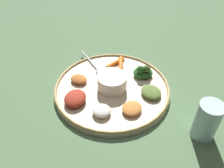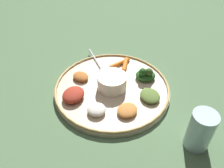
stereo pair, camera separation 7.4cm
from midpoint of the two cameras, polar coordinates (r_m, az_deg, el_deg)
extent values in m
plane|color=#4C6B47|center=(0.76, -2.78, -1.81)|extent=(2.40, 2.40, 0.00)
cylinder|color=#C6B293|center=(0.75, -2.80, -1.40)|extent=(0.37, 0.37, 0.01)
torus|color=tan|center=(0.74, -2.83, -0.82)|extent=(0.37, 0.37, 0.01)
cylinder|color=silver|center=(0.73, -2.88, 0.38)|extent=(0.09, 0.09, 0.05)
cylinder|color=#99471E|center=(0.72, -2.94, 1.63)|extent=(0.08, 0.08, 0.01)
ellipsoid|color=silver|center=(0.80, -5.70, 2.85)|extent=(0.04, 0.03, 0.01)
cylinder|color=silver|center=(0.87, -8.08, 5.75)|extent=(0.13, 0.05, 0.01)
ellipsoid|color=#23511E|center=(0.79, 4.98, 2.69)|extent=(0.06, 0.07, 0.03)
sphere|color=#385623|center=(0.77, 5.83, 3.62)|extent=(0.02, 0.02, 0.02)
sphere|color=#23511E|center=(0.77, 4.30, 3.47)|extent=(0.03, 0.03, 0.03)
cylinder|color=orange|center=(0.83, -0.37, 4.89)|extent=(0.07, 0.03, 0.02)
cone|color=orange|center=(0.87, -0.24, 6.58)|extent=(0.02, 0.02, 0.01)
cylinder|color=orange|center=(0.84, -1.83, 5.09)|extent=(0.05, 0.07, 0.01)
cone|color=orange|center=(0.86, 0.47, 6.33)|extent=(0.02, 0.02, 0.01)
ellipsoid|color=#C67A38|center=(0.67, 1.78, -6.16)|extent=(0.08, 0.08, 0.02)
ellipsoid|color=silver|center=(0.66, -5.79, -6.74)|extent=(0.07, 0.07, 0.02)
ellipsoid|color=#B2662D|center=(0.78, -10.88, 1.03)|extent=(0.07, 0.07, 0.02)
ellipsoid|color=#567033|center=(0.72, 6.74, -2.13)|extent=(0.08, 0.07, 0.02)
ellipsoid|color=maroon|center=(0.71, -12.02, -3.61)|extent=(0.09, 0.09, 0.03)
cylinder|color=silver|center=(0.63, 19.20, -8.76)|extent=(0.06, 0.06, 0.11)
cylinder|color=tan|center=(0.66, 18.40, -11.08)|extent=(0.05, 0.05, 0.03)
camera|label=1|loc=(0.04, -92.87, -2.54)|focal=37.14mm
camera|label=2|loc=(0.04, 87.13, 2.54)|focal=37.14mm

